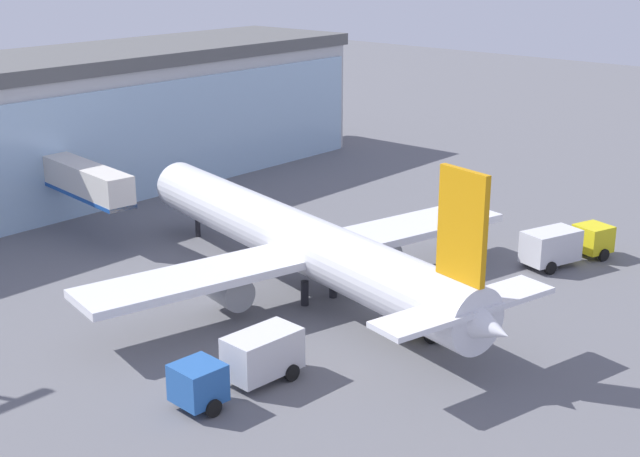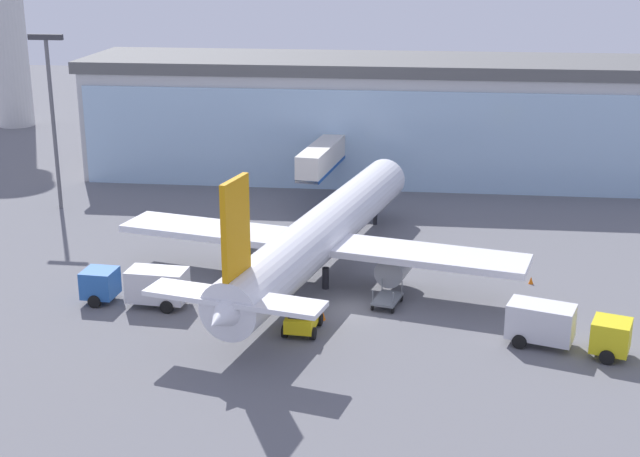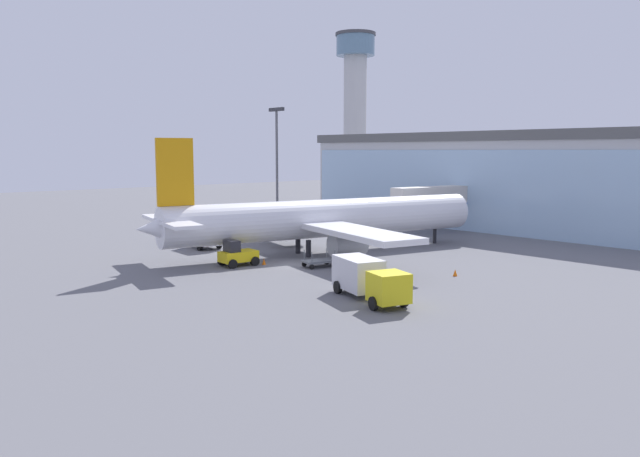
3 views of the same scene
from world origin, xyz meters
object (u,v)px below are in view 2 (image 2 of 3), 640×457
(apron_light_mast, at_px, (52,105))
(jet_bridge, at_px, (325,157))
(airplane, at_px, (321,234))
(catering_truck, at_px, (139,285))
(safety_cone_nose, at_px, (323,316))
(baggage_cart, at_px, (387,299))
(fuel_truck, at_px, (563,326))
(safety_cone_wingtip, at_px, (531,280))
(pushback_tug, at_px, (302,318))

(apron_light_mast, bearing_deg, jet_bridge, 14.13)
(airplane, bearing_deg, catering_truck, 132.93)
(catering_truck, xyz_separation_m, safety_cone_nose, (12.92, -0.93, -1.19))
(apron_light_mast, distance_m, baggage_cart, 38.83)
(airplane, relative_size, baggage_cart, 11.79)
(catering_truck, distance_m, safety_cone_nose, 13.01)
(airplane, height_order, baggage_cart, airplane)
(apron_light_mast, relative_size, fuel_truck, 2.12)
(jet_bridge, height_order, apron_light_mast, apron_light_mast)
(apron_light_mast, bearing_deg, baggage_cart, -31.68)
(baggage_cart, bearing_deg, safety_cone_wingtip, 131.50)
(jet_bridge, bearing_deg, fuel_truck, -142.30)
(airplane, xyz_separation_m, safety_cone_wingtip, (15.49, 0.76, -3.12))
(safety_cone_nose, bearing_deg, airplane, 98.83)
(baggage_cart, distance_m, safety_cone_nose, 5.05)
(apron_light_mast, distance_m, safety_cone_nose, 37.34)
(catering_truck, distance_m, safety_cone_wingtip, 28.28)
(jet_bridge, relative_size, safety_cone_wingtip, 24.15)
(airplane, distance_m, safety_cone_nose, 8.51)
(apron_light_mast, relative_size, airplane, 0.44)
(safety_cone_nose, bearing_deg, catering_truck, 175.90)
(apron_light_mast, xyz_separation_m, fuel_truck, (43.16, -25.14, -8.29))
(safety_cone_nose, xyz_separation_m, safety_cone_wingtip, (14.27, 8.59, 0.00))
(pushback_tug, height_order, safety_cone_nose, pushback_tug)
(apron_light_mast, xyz_separation_m, baggage_cart, (32.09, -19.80, -9.26))
(jet_bridge, relative_size, apron_light_mast, 0.82)
(catering_truck, distance_m, fuel_truck, 28.26)
(safety_cone_wingtip, bearing_deg, catering_truck, -164.26)
(pushback_tug, bearing_deg, catering_truck, 78.84)
(fuel_truck, height_order, safety_cone_wingtip, fuel_truck)
(jet_bridge, xyz_separation_m, catering_truck, (-9.24, -27.99, -2.86))
(apron_light_mast, height_order, safety_cone_wingtip, apron_light_mast)
(airplane, distance_m, pushback_tug, 10.21)
(jet_bridge, xyz_separation_m, baggage_cart, (7.75, -25.93, -3.83))
(pushback_tug, distance_m, safety_cone_nose, 2.46)
(airplane, height_order, fuel_truck, airplane)
(fuel_truck, xyz_separation_m, baggage_cart, (-11.08, 5.34, -0.97))
(apron_light_mast, distance_m, fuel_truck, 50.63)
(jet_bridge, bearing_deg, pushback_tug, -168.57)
(fuel_truck, bearing_deg, pushback_tug, -163.93)
(airplane, relative_size, fuel_truck, 4.77)
(airplane, bearing_deg, safety_cone_nose, -158.78)
(airplane, height_order, pushback_tug, airplane)
(catering_truck, relative_size, fuel_truck, 0.97)
(safety_cone_wingtip, bearing_deg, jet_bridge, 131.46)
(airplane, height_order, safety_cone_wingtip, airplane)
(airplane, relative_size, pushback_tug, 11.04)
(apron_light_mast, xyz_separation_m, pushback_tug, (26.93, -24.87, -8.79))
(fuel_truck, bearing_deg, catering_truck, -169.66)
(pushback_tug, bearing_deg, apron_light_mast, 50.41)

